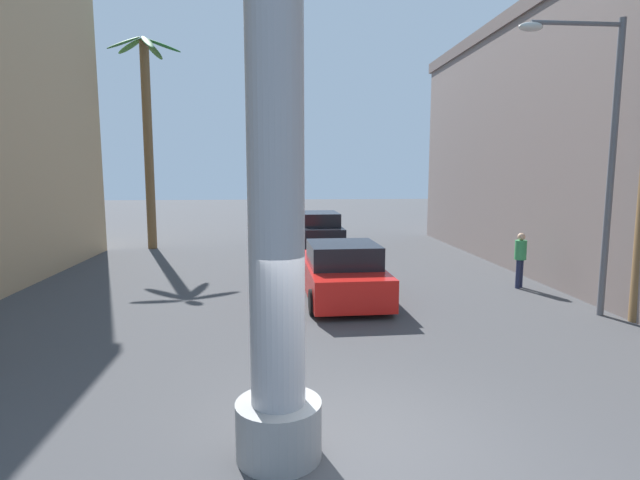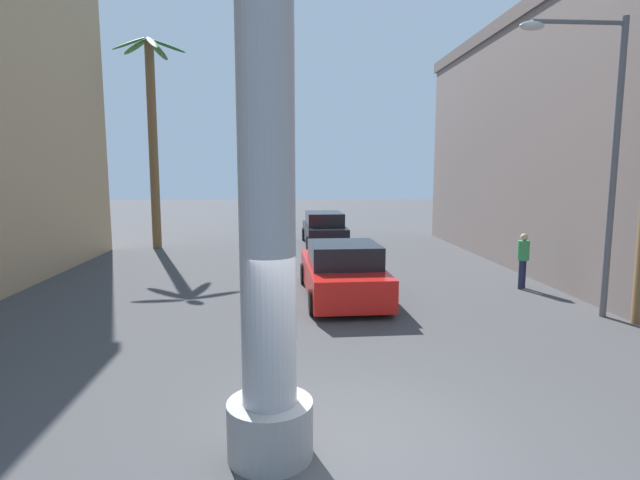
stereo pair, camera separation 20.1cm
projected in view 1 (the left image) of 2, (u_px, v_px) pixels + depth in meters
ground_plane at (310, 279)px, 16.21m from camera, size 94.64×94.64×0.00m
street_lamp at (597, 140)px, 11.57m from camera, size 2.51×0.28×6.92m
car_lead at (341, 272)px, 13.81m from camera, size 2.21×4.96×1.56m
car_far at (320, 229)px, 23.78m from camera, size 2.02×4.60×1.56m
palm_tree_far_left at (147, 128)px, 22.08m from camera, size 3.04×3.05×9.31m
pedestrian_mid_right at (520, 256)px, 14.90m from camera, size 0.48×0.48×1.66m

